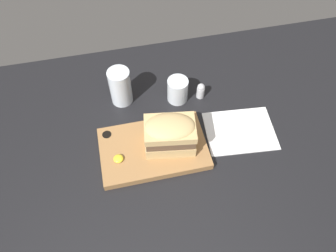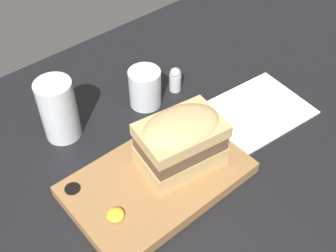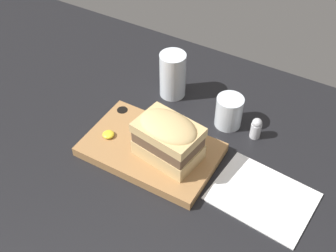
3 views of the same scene
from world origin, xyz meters
TOP-DOWN VIEW (x-y plane):
  - dining_table at (0.00, 0.00)cm, footprint 188.79×90.01cm
  - serving_board at (-4.19, -1.06)cm, footprint 30.91×19.48cm
  - sandwich at (0.77, -1.45)cm, footprint 15.29×11.41cm
  - mustard_dollop at (-14.49, -3.30)cm, footprint 2.81×2.81cm
  - water_glass at (-10.38, 20.35)cm, footprint 6.95×6.95cm
  - wine_glass at (7.44, 17.00)cm, footprint 6.69×6.69cm
  - napkin at (23.25, 0.34)cm, footprint 22.37×17.94cm
  - salt_shaker at (15.04, 16.21)cm, footprint 2.58×2.58cm

SIDE VIEW (x-z plane):
  - dining_table at x=0.00cm, z-range 0.00..2.00cm
  - napkin at x=23.25cm, z-range 2.00..2.40cm
  - serving_board at x=-4.19cm, z-range 1.97..4.40cm
  - salt_shaker at x=15.04cm, z-range 2.04..7.80cm
  - mustard_dollop at x=-14.49cm, z-range 4.37..5.49cm
  - wine_glass at x=7.44cm, z-range 1.63..9.85cm
  - water_glass at x=-10.38cm, z-range 1.15..13.79cm
  - sandwich at x=0.77cm, z-range 4.78..15.53cm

